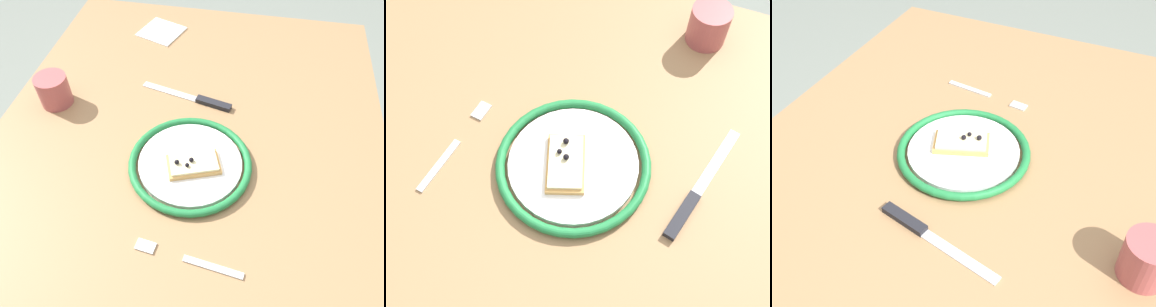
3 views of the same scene
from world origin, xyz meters
TOP-DOWN VIEW (x-y plane):
  - ground_plane at (0.00, 0.00)m, footprint 6.00×6.00m
  - dining_table at (0.00, 0.00)m, footprint 1.19×0.90m
  - plate at (-0.05, -0.02)m, footprint 0.26×0.26m
  - pizza_slice_near at (-0.06, -0.03)m, footprint 0.10×0.12m
  - knife at (0.16, -0.01)m, footprint 0.07×0.24m
  - fork at (-0.25, -0.06)m, footprint 0.04×0.20m
  - cup at (0.09, 0.34)m, footprint 0.08×0.08m

SIDE VIEW (x-z plane):
  - ground_plane at x=0.00m, z-range 0.00..0.00m
  - dining_table at x=0.00m, z-range 0.29..1.02m
  - fork at x=-0.25m, z-range 0.73..0.73m
  - knife at x=0.16m, z-range 0.73..0.74m
  - plate at x=-0.05m, z-range 0.73..0.75m
  - pizza_slice_near at x=-0.06m, z-range 0.74..0.77m
  - cup at x=0.09m, z-range 0.73..0.81m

